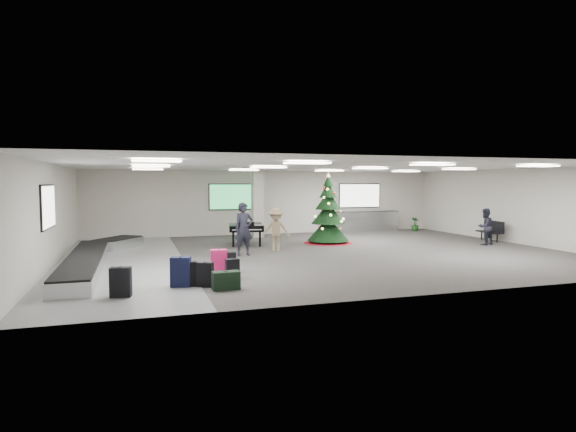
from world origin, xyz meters
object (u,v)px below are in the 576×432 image
object	(u,v)px
traveler_b	(276,230)
potted_plant_left	(337,225)
potted_plant_right	(415,224)
service_counter	(362,221)
traveler_bench	(485,227)
traveler_a	(244,229)
grand_piano	(246,228)
pink_suitcase	(219,262)
bench	(491,230)
christmas_tree	(328,219)
baggage_carousel	(93,257)

from	to	relation	value
traveler_b	potted_plant_left	size ratio (longest dim) A/B	2.18
traveler_b	potted_plant_right	distance (m)	10.60
service_counter	traveler_bench	world-z (taller)	traveler_bench
traveler_a	traveler_b	size ratio (longest dim) A/B	1.16
grand_piano	traveler_b	world-z (taller)	traveler_b
pink_suitcase	potted_plant_right	size ratio (longest dim) A/B	1.01
traveler_bench	bench	bearing A→B (deg)	-150.24
service_counter	bench	size ratio (longest dim) A/B	2.76
traveler_a	traveler_b	bearing A→B (deg)	19.43
potted_plant_right	grand_piano	bearing A→B (deg)	-163.29
christmas_tree	traveler_b	size ratio (longest dim) A/B	1.86
pink_suitcase	bench	size ratio (longest dim) A/B	0.50
baggage_carousel	traveler_a	world-z (taller)	traveler_a
service_counter	traveler_bench	xyz separation A→B (m)	(2.35, -6.66, 0.22)
baggage_carousel	bench	xyz separation A→B (m)	(16.44, 1.16, 0.29)
grand_piano	potted_plant_right	world-z (taller)	grand_piano
service_counter	bench	distance (m)	6.63
bench	potted_plant_right	bearing A→B (deg)	104.87
baggage_carousel	pink_suitcase	distance (m)	4.63
traveler_b	potted_plant_left	distance (m)	7.42
baggage_carousel	potted_plant_left	world-z (taller)	potted_plant_left
baggage_carousel	potted_plant_left	size ratio (longest dim) A/B	12.96
bench	traveler_bench	xyz separation A→B (m)	(-1.25, -1.09, 0.26)
service_counter	potted_plant_right	distance (m)	2.94
grand_piano	traveler_bench	xyz separation A→B (m)	(9.49, -3.03, 0.04)
pink_suitcase	bench	distance (m)	13.55
service_counter	bench	bearing A→B (deg)	-57.18
pink_suitcase	grand_piano	size ratio (longest dim) A/B	0.37
pink_suitcase	bench	xyz separation A→B (m)	(12.90, 4.14, 0.15)
baggage_carousel	grand_piano	distance (m)	6.51
service_counter	traveler_b	distance (m)	8.59
traveler_a	traveler_bench	xyz separation A→B (m)	(10.20, -0.22, -0.18)
traveler_bench	potted_plant_left	bearing A→B (deg)	-70.63
pink_suitcase	traveler_b	world-z (taller)	traveler_b
baggage_carousel	traveler_a	size ratio (longest dim) A/B	5.12
pink_suitcase	traveler_bench	bearing A→B (deg)	21.55
pink_suitcase	baggage_carousel	bearing A→B (deg)	146.71
service_counter	grand_piano	xyz separation A→B (m)	(-7.15, -3.63, 0.18)
potted_plant_left	baggage_carousel	bearing A→B (deg)	-149.82
potted_plant_right	traveler_bench	bearing A→B (deg)	-94.92
grand_piano	potted_plant_left	size ratio (longest dim) A/B	2.65
service_counter	pink_suitcase	xyz separation A→B (m)	(-9.31, -9.72, -0.19)
grand_piano	potted_plant_right	bearing A→B (deg)	26.63
christmas_tree	traveler_a	size ratio (longest dim) A/B	1.60
pink_suitcase	traveler_b	bearing A→B (deg)	61.52
potted_plant_right	baggage_carousel	bearing A→B (deg)	-158.75
christmas_tree	traveler_bench	xyz separation A→B (m)	(5.98, -2.61, -0.27)
baggage_carousel	traveler_bench	bearing A→B (deg)	0.26
service_counter	christmas_tree	distance (m)	5.47
traveler_bench	potted_plant_right	xyz separation A→B (m)	(0.52, 6.04, -0.40)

